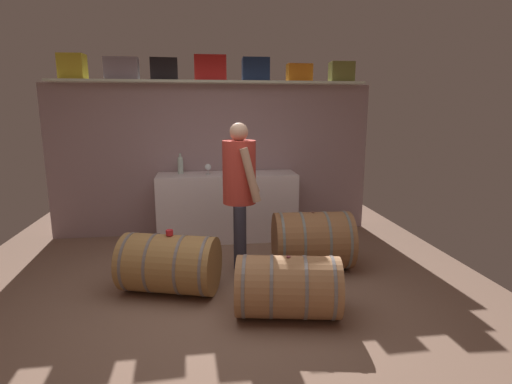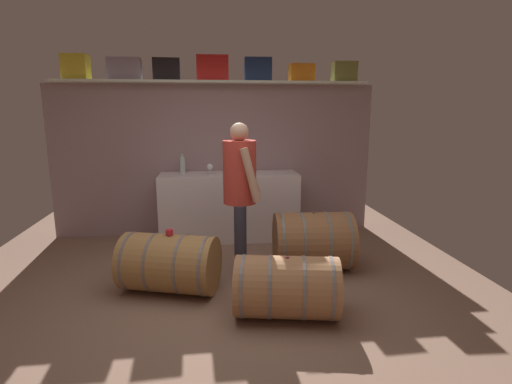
% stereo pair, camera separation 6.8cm
% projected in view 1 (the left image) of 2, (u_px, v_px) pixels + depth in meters
% --- Properties ---
extents(ground_plane, '(5.79, 8.15, 0.02)m').
position_uv_depth(ground_plane, '(221.00, 284.00, 4.25)').
color(ground_plane, '#876654').
extents(back_wall_panel, '(4.59, 0.10, 2.16)m').
position_uv_depth(back_wall_panel, '(213.00, 160.00, 5.82)').
color(back_wall_panel, gray).
rests_on(back_wall_panel, ground).
extents(high_shelf_board, '(4.23, 0.40, 0.03)m').
position_uv_depth(high_shelf_board, '(212.00, 82.00, 5.46)').
color(high_shelf_board, silver).
rests_on(high_shelf_board, back_wall_panel).
extents(toolcase_yellow, '(0.33, 0.24, 0.32)m').
position_uv_depth(toolcase_yellow, '(72.00, 67.00, 5.18)').
color(toolcase_yellow, yellow).
rests_on(toolcase_yellow, high_shelf_board).
extents(toolcase_grey, '(0.43, 0.19, 0.29)m').
position_uv_depth(toolcase_grey, '(122.00, 69.00, 5.27)').
color(toolcase_grey, gray).
rests_on(toolcase_grey, high_shelf_board).
extents(toolcase_black, '(0.37, 0.23, 0.29)m').
position_uv_depth(toolcase_black, '(164.00, 69.00, 5.34)').
color(toolcase_black, black).
rests_on(toolcase_black, high_shelf_board).
extents(toolcase_red, '(0.43, 0.28, 0.33)m').
position_uv_depth(toolcase_red, '(210.00, 68.00, 5.42)').
color(toolcase_red, red).
rests_on(toolcase_red, high_shelf_board).
extents(toolcase_navy, '(0.37, 0.29, 0.31)m').
position_uv_depth(toolcase_navy, '(256.00, 70.00, 5.50)').
color(toolcase_navy, navy).
rests_on(toolcase_navy, high_shelf_board).
extents(toolcase_orange, '(0.35, 0.19, 0.24)m').
position_uv_depth(toolcase_orange, '(299.00, 73.00, 5.59)').
color(toolcase_orange, orange).
rests_on(toolcase_orange, high_shelf_board).
extents(toolcase_olive, '(0.34, 0.26, 0.28)m').
position_uv_depth(toolcase_olive, '(341.00, 72.00, 5.67)').
color(toolcase_olive, olive).
rests_on(toolcase_olive, high_shelf_board).
extents(work_cabinet, '(1.92, 0.57, 0.93)m').
position_uv_depth(work_cabinet, '(227.00, 206.00, 5.64)').
color(work_cabinet, white).
rests_on(work_cabinet, ground).
extents(wine_bottle_clear, '(0.08, 0.08, 0.28)m').
position_uv_depth(wine_bottle_clear, '(180.00, 164.00, 5.53)').
color(wine_bottle_clear, '#B3C8BC').
rests_on(wine_bottle_clear, work_cabinet).
extents(wine_glass, '(0.09, 0.09, 0.14)m').
position_uv_depth(wine_glass, '(208.00, 167.00, 5.48)').
color(wine_glass, white).
rests_on(wine_glass, work_cabinet).
extents(wine_barrel_near, '(1.06, 0.83, 0.60)m').
position_uv_depth(wine_barrel_near, '(170.00, 264.00, 4.00)').
color(wine_barrel_near, '#A67944').
rests_on(wine_barrel_near, ground).
extents(wine_barrel_far, '(0.99, 0.70, 0.56)m').
position_uv_depth(wine_barrel_far, '(288.00, 287.00, 3.52)').
color(wine_barrel_far, '#A6734A').
rests_on(wine_barrel_far, ground).
extents(wine_barrel_flank, '(0.91, 0.71, 0.67)m').
position_uv_depth(wine_barrel_flank, '(312.00, 241.00, 4.59)').
color(wine_barrel_flank, '#986640').
rests_on(wine_barrel_flank, ground).
extents(tasting_cup, '(0.07, 0.07, 0.05)m').
position_uv_depth(tasting_cup, '(169.00, 233.00, 3.93)').
color(tasting_cup, red).
rests_on(tasting_cup, wine_barrel_near).
extents(winemaker_pouring, '(0.43, 0.50, 1.67)m').
position_uv_depth(winemaker_pouring, '(240.00, 184.00, 4.29)').
color(winemaker_pouring, '#32313E').
rests_on(winemaker_pouring, ground).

